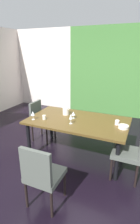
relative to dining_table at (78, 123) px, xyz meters
The scene contains 14 objects.
ground_plane 0.84m from the dining_table, 136.37° to the right, with size 6.26×6.11×0.02m, color black.
back_panel_interior 3.65m from the dining_table, 131.67° to the left, with size 2.18×0.10×2.70m, color silver.
garden_window_panel 2.86m from the dining_table, 74.41° to the left, with size 4.08×0.10×2.70m, color #437B38.
dining_table is the anchor object (origin of this frame).
chair_head_near 1.35m from the dining_table, 88.45° to the right, with size 0.44×0.44×0.93m.
chair_right_near 1.09m from the dining_table, 15.94° to the right, with size 0.44×0.44×0.93m.
chair_left_far 1.09m from the dining_table, 164.02° to the left, with size 0.44×0.44×0.90m.
wine_glass_near_shelf 0.21m from the dining_table, 158.36° to the left, with size 0.08×0.08×0.13m.
wine_glass_west 0.30m from the dining_table, 102.12° to the right, with size 0.06×0.06×0.18m.
wine_glass_rear 0.87m from the dining_table, 157.45° to the right, with size 0.08×0.08×0.17m.
serving_bowl_east 0.85m from the dining_table, ahead, with size 0.17×0.17×0.05m, color silver.
cup_corner 0.73m from the dining_table, ahead, with size 0.08×0.08×0.09m, color silver.
cup_north 0.65m from the dining_table, 157.87° to the right, with size 0.06×0.06×0.09m, color silver.
pitcher_right 0.40m from the dining_table, 152.51° to the left, with size 0.14×0.13×0.15m.
Camera 1 is at (1.44, -2.55, 2.00)m, focal length 28.00 mm.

